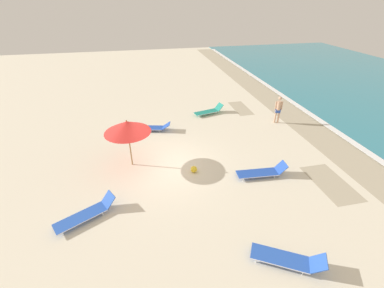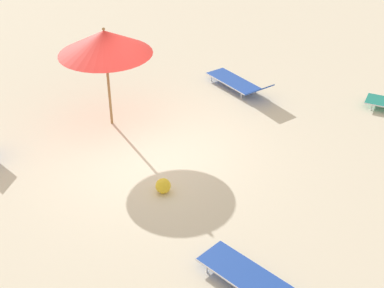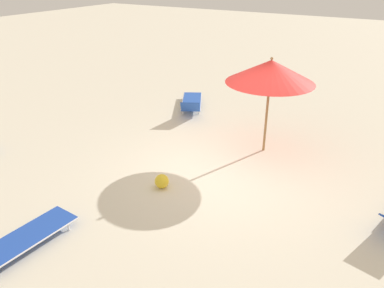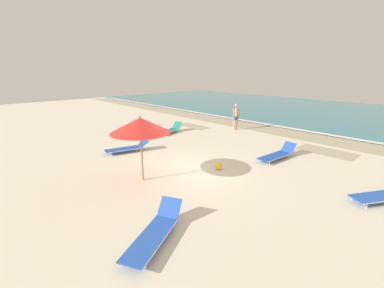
# 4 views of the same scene
# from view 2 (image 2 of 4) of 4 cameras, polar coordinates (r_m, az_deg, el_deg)

# --- Properties ---
(ground_plane) EXTENTS (60.00, 60.00, 0.16)m
(ground_plane) POSITION_cam_2_polar(r_m,az_deg,el_deg) (11.84, -5.03, -1.20)
(ground_plane) COLOR beige
(beach_umbrella) EXTENTS (2.11, 2.11, 2.39)m
(beach_umbrella) POSITION_cam_2_polar(r_m,az_deg,el_deg) (12.11, -9.30, 10.64)
(beach_umbrella) COLOR #9E7547
(beach_umbrella) RESTS_ON ground_plane
(sun_lounger_near_water_right) EXTENTS (1.10, 2.20, 0.50)m
(sun_lounger_near_water_right) POSITION_cam_2_polar(r_m,az_deg,el_deg) (14.39, 5.02, 6.51)
(sun_lounger_near_water_right) COLOR blue
(sun_lounger_near_water_right) RESTS_ON ground_plane
(sun_lounger_mid_beach_solo) EXTENTS (0.76, 2.27, 0.60)m
(sun_lounger_mid_beach_solo) POSITION_cam_2_polar(r_m,az_deg,el_deg) (8.53, 7.67, -14.65)
(sun_lounger_mid_beach_solo) COLOR blue
(sun_lounger_mid_beach_solo) RESTS_ON ground_plane
(beach_ball) EXTENTS (0.31, 0.31, 0.31)m
(beach_ball) POSITION_cam_2_polar(r_m,az_deg,el_deg) (10.48, -3.10, -4.48)
(beach_ball) COLOR yellow
(beach_ball) RESTS_ON ground_plane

